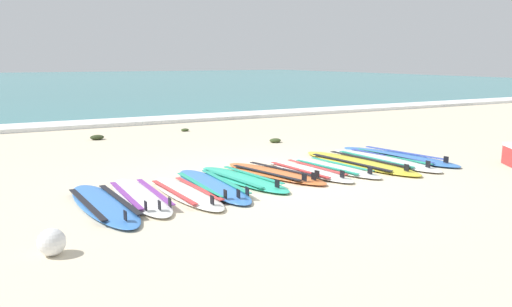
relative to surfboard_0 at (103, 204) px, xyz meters
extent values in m
plane|color=beige|center=(2.59, 0.26, -0.04)|extent=(80.00, 80.00, 0.00)
cube|color=teal|center=(2.59, 37.53, 0.01)|extent=(80.00, 60.00, 0.10)
cube|color=white|center=(2.59, 8.13, 0.02)|extent=(80.00, 1.20, 0.11)
ellipsoid|color=#3875CC|center=(0.00, 0.00, 0.00)|extent=(0.74, 2.30, 0.07)
cube|color=black|center=(-0.20, -0.01, 0.04)|extent=(0.20, 1.58, 0.01)
cube|color=black|center=(0.20, 0.02, 0.04)|extent=(0.20, 1.58, 0.01)
cube|color=black|center=(0.07, -0.88, 0.09)|extent=(0.02, 0.09, 0.11)
ellipsoid|color=white|center=(0.51, 0.17, 0.00)|extent=(0.56, 2.15, 0.07)
cube|color=purple|center=(0.32, 0.17, 0.04)|extent=(0.09, 1.50, 0.01)
cube|color=purple|center=(0.70, 0.17, 0.04)|extent=(0.09, 1.50, 0.01)
cube|color=black|center=(0.52, -0.67, 0.09)|extent=(0.01, 0.09, 0.11)
cube|color=black|center=(0.37, -0.61, 0.09)|extent=(0.01, 0.09, 0.11)
cube|color=black|center=(0.67, -0.61, 0.09)|extent=(0.01, 0.09, 0.11)
ellipsoid|color=silver|center=(1.10, 0.04, 0.00)|extent=(0.65, 2.06, 0.07)
cube|color=#D13838|center=(0.92, 0.03, 0.04)|extent=(0.17, 1.42, 0.01)
cube|color=#D13838|center=(1.28, 0.06, 0.04)|extent=(0.17, 1.42, 0.01)
cube|color=black|center=(1.16, -0.75, 0.09)|extent=(0.02, 0.09, 0.11)
ellipsoid|color=#3875CC|center=(1.58, 0.26, 0.00)|extent=(0.58, 2.27, 0.07)
cube|color=teal|center=(1.37, 0.26, 0.04)|extent=(0.09, 1.59, 0.01)
cube|color=teal|center=(1.78, 0.26, 0.04)|extent=(0.09, 1.59, 0.01)
cube|color=black|center=(1.57, -0.63, 0.09)|extent=(0.01, 0.09, 0.11)
cube|color=black|center=(1.41, -0.57, 0.09)|extent=(0.01, 0.09, 0.11)
cube|color=black|center=(1.73, -0.57, 0.09)|extent=(0.01, 0.09, 0.11)
ellipsoid|color=#2DB793|center=(2.13, 0.40, 0.00)|extent=(0.88, 2.15, 0.07)
cube|color=teal|center=(1.95, 0.37, 0.04)|extent=(0.33, 1.46, 0.01)
cube|color=teal|center=(2.32, 0.43, 0.04)|extent=(0.33, 1.46, 0.01)
cube|color=black|center=(2.28, -0.40, 0.09)|extent=(0.03, 0.09, 0.11)
ellipsoid|color=orange|center=(2.75, 0.51, 0.00)|extent=(1.07, 2.16, 0.07)
cube|color=black|center=(2.57, 0.46, 0.04)|extent=(0.47, 1.43, 0.01)
cube|color=black|center=(2.94, 0.56, 0.04)|extent=(0.47, 1.43, 0.01)
cube|color=black|center=(2.98, -0.27, 0.09)|extent=(0.04, 0.09, 0.11)
cube|color=black|center=(2.82, -0.25, 0.09)|extent=(0.04, 0.09, 0.11)
cube|color=black|center=(3.10, -0.18, 0.09)|extent=(0.04, 0.09, 0.11)
ellipsoid|color=white|center=(3.33, 0.42, 0.00)|extent=(0.76, 2.06, 0.07)
cube|color=#D13838|center=(3.15, 0.40, 0.04)|extent=(0.25, 1.41, 0.01)
cube|color=#D13838|center=(3.51, 0.45, 0.04)|extent=(0.25, 1.41, 0.01)
cube|color=black|center=(3.43, -0.36, 0.09)|extent=(0.02, 0.09, 0.11)
ellipsoid|color=white|center=(3.84, 0.41, 0.00)|extent=(0.82, 2.04, 0.07)
cube|color=teal|center=(3.66, 0.38, 0.04)|extent=(0.30, 1.38, 0.01)
cube|color=teal|center=(4.01, 0.44, 0.04)|extent=(0.30, 1.38, 0.01)
cube|color=black|center=(3.97, -0.35, 0.09)|extent=(0.03, 0.09, 0.11)
ellipsoid|color=yellow|center=(4.48, 0.53, 0.00)|extent=(1.00, 2.64, 0.07)
cube|color=black|center=(4.25, 0.50, 0.04)|extent=(0.34, 1.80, 0.01)
cube|color=black|center=(4.71, 0.57, 0.04)|extent=(0.34, 1.80, 0.01)
cube|color=black|center=(4.62, -0.46, 0.09)|extent=(0.02, 0.09, 0.11)
ellipsoid|color=white|center=(5.04, 0.55, 0.00)|extent=(0.83, 2.55, 0.07)
cube|color=teal|center=(4.82, 0.53, 0.04)|extent=(0.23, 1.76, 0.01)
cube|color=teal|center=(5.27, 0.57, 0.04)|extent=(0.23, 1.76, 0.01)
cube|color=black|center=(5.12, -0.43, 0.09)|extent=(0.02, 0.09, 0.11)
ellipsoid|color=#3875CC|center=(5.49, 0.67, 0.00)|extent=(1.13, 2.60, 0.07)
cube|color=#334CB2|center=(5.27, 0.63, 0.04)|extent=(0.44, 1.75, 0.01)
cube|color=#334CB2|center=(5.71, 0.72, 0.04)|extent=(0.44, 1.75, 0.01)
cube|color=black|center=(5.69, -0.29, 0.09)|extent=(0.03, 0.09, 0.11)
sphere|color=white|center=(-0.74, -1.39, 0.10)|extent=(0.26, 0.26, 0.26)
ellipsoid|color=#2D381E|center=(0.94, 5.54, 0.02)|extent=(0.31, 0.25, 0.11)
ellipsoid|color=#384723|center=(4.36, 3.28, 0.01)|extent=(0.27, 0.21, 0.09)
ellipsoid|color=#384723|center=(3.19, 5.89, 0.00)|extent=(0.21, 0.17, 0.07)
camera|label=1|loc=(-1.12, -6.23, 1.78)|focal=35.20mm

